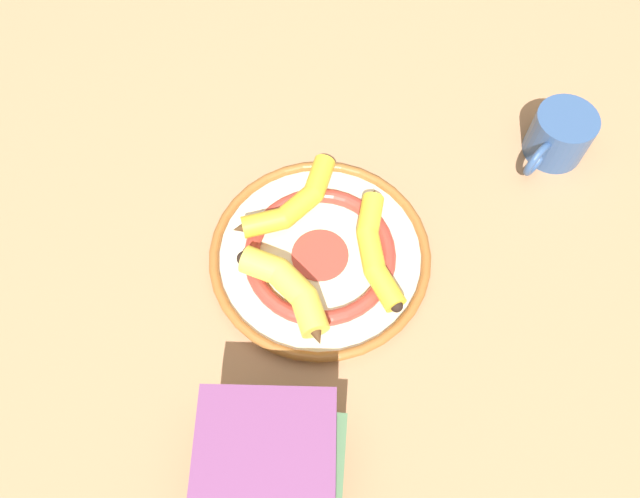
% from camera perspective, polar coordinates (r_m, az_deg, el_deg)
% --- Properties ---
extents(ground_plane, '(2.80, 2.80, 0.00)m').
position_cam_1_polar(ground_plane, '(0.89, 1.65, -0.93)').
color(ground_plane, '#A87A56').
extents(decorative_bowl, '(0.31, 0.31, 0.03)m').
position_cam_1_polar(decorative_bowl, '(0.87, 0.00, -0.60)').
color(decorative_bowl, beige).
rests_on(decorative_bowl, ground_plane).
extents(banana_a, '(0.17, 0.07, 0.04)m').
position_cam_1_polar(banana_a, '(0.82, -2.80, -3.67)').
color(banana_a, yellow).
rests_on(banana_a, decorative_bowl).
extents(banana_b, '(0.08, 0.18, 0.03)m').
position_cam_1_polar(banana_b, '(0.88, -2.50, 4.19)').
color(banana_b, gold).
rests_on(banana_b, decorative_bowl).
extents(banana_c, '(0.18, 0.10, 0.03)m').
position_cam_1_polar(banana_c, '(0.85, 5.02, 0.05)').
color(banana_c, yellow).
rests_on(banana_c, decorative_bowl).
extents(book_stack, '(0.26, 0.24, 0.12)m').
position_cam_1_polar(book_stack, '(0.74, -5.00, -21.21)').
color(book_stack, '#4C754C').
rests_on(book_stack, ground_plane).
extents(coffee_mug, '(0.09, 0.13, 0.08)m').
position_cam_1_polar(coffee_mug, '(1.02, 21.02, 9.67)').
color(coffee_mug, '#335184').
rests_on(coffee_mug, ground_plane).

